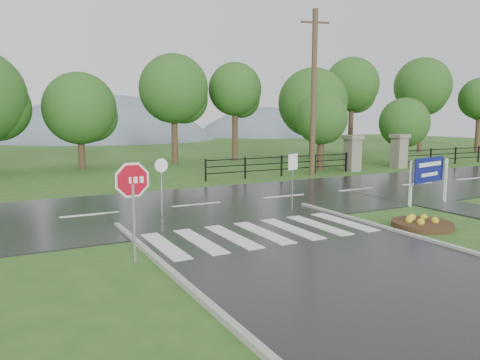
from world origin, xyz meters
TOP-DOWN VIEW (x-y plane):
  - ground at (0.00, 0.00)m, footprint 120.00×120.00m
  - main_road at (0.00, 10.00)m, footprint 90.00×8.00m
  - crosswalk at (0.00, 5.00)m, footprint 6.50×2.80m
  - pillar_west at (13.00, 16.00)m, footprint 1.00×1.00m
  - pillar_east at (17.00, 16.00)m, footprint 1.00×1.00m
  - fence_west at (7.75, 16.00)m, footprint 9.58×0.08m
  - hills at (3.49, 65.00)m, footprint 102.00×48.00m
  - treeline at (1.00, 24.00)m, footprint 83.20×5.20m
  - stop_sign at (-4.03, 4.08)m, footprint 1.13×0.11m
  - estate_billboard at (8.07, 6.01)m, footprint 2.08×0.51m
  - flower_bed at (4.81, 3.42)m, footprint 1.84×1.84m
  - reg_sign_small at (2.63, 7.36)m, footprint 0.46×0.13m
  - reg_sign_round at (-1.85, 8.63)m, footprint 0.47×0.07m
  - utility_pole_east at (9.54, 15.50)m, footprint 1.62×0.57m
  - entrance_tree_left at (11.67, 17.50)m, footprint 3.30×3.30m
  - entrance_tree_right at (18.98, 17.50)m, footprint 3.51×3.51m

SIDE VIEW (x-z plane):
  - hills at x=3.49m, z-range -39.54..8.46m
  - ground at x=0.00m, z-range 0.00..0.00m
  - main_road at x=0.00m, z-range -0.02..0.02m
  - treeline at x=1.00m, z-range -5.00..5.00m
  - crosswalk at x=0.00m, z-range 0.05..0.07m
  - flower_bed at x=4.81m, z-range -0.05..0.32m
  - fence_west at x=7.75m, z-range 0.12..1.32m
  - pillar_west at x=13.00m, z-range 0.06..2.30m
  - pillar_east at x=17.00m, z-range 0.06..2.30m
  - estate_billboard at x=8.07m, z-range 0.35..2.20m
  - reg_sign_round at x=-1.85m, z-range 0.29..2.31m
  - reg_sign_small at x=2.63m, z-range 0.44..2.53m
  - stop_sign at x=-4.03m, z-range 0.51..3.05m
  - entrance_tree_right at x=18.98m, z-range 0.59..5.30m
  - entrance_tree_left at x=11.67m, z-range 0.80..5.73m
  - utility_pole_east at x=9.54m, z-range 0.08..9.43m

